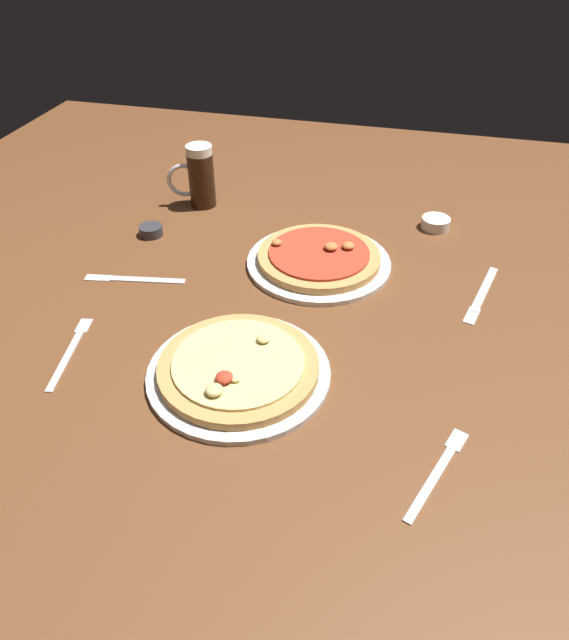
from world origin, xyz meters
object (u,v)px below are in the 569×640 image
object	(u,v)px
pizza_plate_near	(239,369)
ramekin_butter	(151,231)
fork_left	(438,471)
fork_spare	(70,350)
knife_spare	(134,279)
beer_mug_dark	(199,177)
pizza_plate_far	(319,259)
knife_right	(482,294)
ramekin_sauce	(435,223)

from	to	relation	value
pizza_plate_near	ramekin_butter	xyz separation A→B (m)	(-0.37, 0.44, -0.00)
fork_left	fork_spare	size ratio (longest dim) A/B	0.94
fork_spare	knife_spare	distance (m)	0.26
beer_mug_dark	pizza_plate_near	bearing A→B (deg)	-64.04
pizza_plate_far	knife_spare	xyz separation A→B (m)	(-0.39, -0.16, -0.01)
knife_right	pizza_plate_near	bearing A→B (deg)	-139.75
beer_mug_dark	ramekin_sauce	bearing A→B (deg)	2.03
fork_spare	knife_spare	xyz separation A→B (m)	(0.01, 0.26, -0.00)
knife_right	fork_left	bearing A→B (deg)	-98.34
pizza_plate_far	fork_left	bearing A→B (deg)	-61.16
ramekin_sauce	knife_spare	size ratio (longest dim) A/B	0.32
ramekin_butter	knife_spare	bearing A→B (deg)	-76.88
fork_left	pizza_plate_far	bearing A→B (deg)	118.84
knife_right	fork_spare	bearing A→B (deg)	-153.53
pizza_plate_near	pizza_plate_far	world-z (taller)	same
pizza_plate_far	fork_left	distance (m)	0.62
ramekin_sauce	pizza_plate_far	bearing A→B (deg)	-136.39
ramekin_sauce	fork_spare	bearing A→B (deg)	-134.81
ramekin_sauce	pizza_plate_near	bearing A→B (deg)	-116.54
ramekin_sauce	knife_right	xyz separation A→B (m)	(0.11, -0.28, -0.01)
ramekin_butter	fork_left	bearing A→B (deg)	-37.84
ramekin_butter	knife_spare	xyz separation A→B (m)	(0.05, -0.20, -0.01)
ramekin_sauce	beer_mug_dark	bearing A→B (deg)	-177.97
fork_left	knife_right	world-z (taller)	same
beer_mug_dark	fork_left	xyz separation A→B (m)	(0.67, -0.76, -0.08)
ramekin_sauce	ramekin_butter	distance (m)	0.73
knife_right	ramekin_sauce	bearing A→B (deg)	111.94
fork_left	fork_spare	xyz separation A→B (m)	(-0.70, 0.12, 0.00)
beer_mug_dark	knife_spare	bearing A→B (deg)	-92.86
pizza_plate_far	knife_right	distance (m)	0.37
pizza_plate_far	fork_spare	distance (m)	0.59
ramekin_sauce	knife_spare	world-z (taller)	ramekin_sauce
ramekin_butter	fork_left	xyz separation A→B (m)	(0.74, -0.57, -0.01)
fork_spare	ramekin_butter	bearing A→B (deg)	94.44
pizza_plate_near	fork_left	bearing A→B (deg)	-19.92
knife_right	fork_spare	distance (m)	0.87
knife_right	ramekin_butter	bearing A→B (deg)	175.13
ramekin_sauce	knife_spare	distance (m)	0.77
pizza_plate_near	ramekin_sauce	bearing A→B (deg)	63.46
fork_spare	pizza_plate_far	bearing A→B (deg)	46.15
pizza_plate_near	knife_right	xyz separation A→B (m)	(0.44, 0.37, -0.01)
ramekin_sauce	ramekin_butter	size ratio (longest dim) A/B	1.23
pizza_plate_near	beer_mug_dark	bearing A→B (deg)	115.96
pizza_plate_far	knife_spare	world-z (taller)	pizza_plate_far
ramekin_sauce	ramekin_butter	world-z (taller)	ramekin_sauce
knife_right	pizza_plate_far	bearing A→B (deg)	174.55
pizza_plate_far	knife_right	size ratio (longest dim) A/B	1.45
knife_spare	fork_left	bearing A→B (deg)	-28.44
beer_mug_dark	fork_left	distance (m)	1.02
pizza_plate_far	knife_spare	size ratio (longest dim) A/B	1.46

